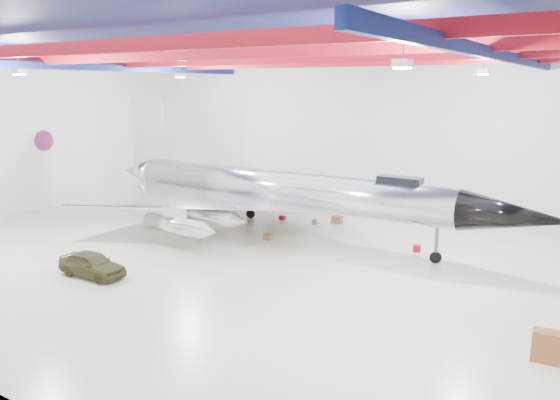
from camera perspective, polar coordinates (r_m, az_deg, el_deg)
The scene contains 16 objects.
floor at distance 29.54m, azimuth -2.92°, elevation -5.89°, with size 40.00×40.00×0.00m, color beige.
wall_back at distance 41.50m, azimuth 8.89°, elevation 6.90°, with size 40.00×40.00×0.00m, color silver.
wall_left at distance 42.93m, azimuth -25.72°, elevation 6.04°, with size 30.00×30.00×0.00m, color silver.
ceiling at distance 28.19m, azimuth -3.17°, elevation 15.92°, with size 40.00×40.00×0.00m, color #0A0F38.
ceiling_structure at distance 28.15m, azimuth -3.15°, elevation 14.54°, with size 39.50×29.50×1.08m.
wall_roundel at distance 44.04m, azimuth -23.44°, elevation 5.70°, with size 1.50×1.50×0.10m, color #B21414.
jet_aircraft at distance 32.81m, azimuth 0.04°, elevation 0.72°, with size 29.64×17.30×8.09m.
jeep at distance 27.84m, azimuth -19.04°, elevation -6.36°, with size 1.44×3.57×1.22m, color #3D3E1F.
desk at distance 20.73m, azimuth 26.40°, elevation -13.60°, with size 1.15×0.58×1.06m, color brown.
crate_ply at distance 34.83m, azimuth -9.78°, elevation -2.95°, with size 0.56×0.45×0.39m, color olive.
toolbox_red at distance 37.34m, azimuth 0.25°, elevation -1.85°, with size 0.39×0.31×0.27m, color maroon.
parts_bin at distance 36.58m, azimuth 6.00°, elevation -2.05°, with size 0.67×0.54×0.47m, color olive.
crate_small at distance 40.54m, azimuth -5.13°, elevation -0.82°, with size 0.34×0.27×0.24m, color #59595B.
tool_chest at distance 31.14m, azimuth 14.11°, elevation -4.93°, with size 0.42×0.42×0.38m, color maroon.
oil_barrel at distance 32.55m, azimuth -1.24°, elevation -3.88°, with size 0.47×0.38×0.33m, color olive.
spares_box at distance 36.15m, azimuth 3.65°, elevation -2.29°, with size 0.37×0.37×0.34m, color #59595B.
Camera 1 is at (16.00, -23.13, 9.02)m, focal length 35.00 mm.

